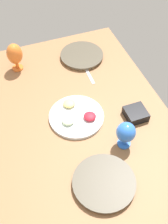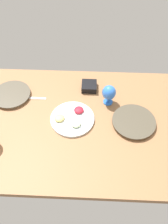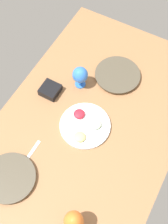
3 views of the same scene
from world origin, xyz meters
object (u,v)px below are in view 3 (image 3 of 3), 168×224
at_px(hurricane_glass_orange, 74,221).
at_px(hurricane_glass_blue, 80,75).
at_px(dinner_plate_left, 117,75).
at_px(dinner_plate_right, 10,178).
at_px(square_bowl_black, 50,90).
at_px(fruit_platter, 85,125).

distance_m(hurricane_glass_orange, hurricane_glass_blue, 0.86).
distance_m(dinner_plate_left, hurricane_glass_blue, 0.26).
bearing_deg(dinner_plate_left, dinner_plate_right, -13.36).
height_order(hurricane_glass_orange, hurricane_glass_blue, hurricane_glass_orange).
relative_size(dinner_plate_left, hurricane_glass_blue, 1.87).
bearing_deg(square_bowl_black, hurricane_glass_blue, 136.07).
relative_size(dinner_plate_left, fruit_platter, 0.98).
height_order(dinner_plate_right, fruit_platter, fruit_platter).
bearing_deg(hurricane_glass_blue, dinner_plate_right, -2.68).
relative_size(hurricane_glass_orange, square_bowl_black, 1.64).
bearing_deg(dinner_plate_right, hurricane_glass_orange, 84.80).
bearing_deg(dinner_plate_right, fruit_platter, 156.55).
distance_m(hurricane_glass_orange, square_bowl_black, 0.82).
relative_size(fruit_platter, square_bowl_black, 2.66).
xyz_separation_m(dinner_plate_left, hurricane_glass_blue, (0.17, -0.18, 0.08)).
height_order(fruit_platter, hurricane_glass_blue, hurricane_glass_blue).
bearing_deg(square_bowl_black, dinner_plate_right, 10.12).
xyz_separation_m(dinner_plate_left, dinner_plate_right, (0.89, -0.21, -0.00)).
bearing_deg(fruit_platter, dinner_plate_right, -23.45).
height_order(dinner_plate_right, square_bowl_black, square_bowl_black).
height_order(fruit_platter, square_bowl_black, square_bowl_black).
relative_size(dinner_plate_right, square_bowl_black, 2.49).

